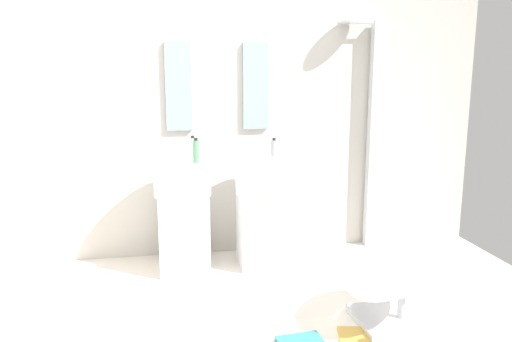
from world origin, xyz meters
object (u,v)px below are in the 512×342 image
Objects in this scene: pedestal_sink_left at (183,213)px; magazine_ochre at (361,337)px; soap_bottle_green at (196,151)px; coffee_mug at (379,340)px; soap_bottle_clear at (193,148)px; lounge_chair at (403,275)px; pedestal_sink_right at (263,209)px; shower_column at (374,132)px; soap_bottle_grey at (274,148)px.

magazine_ochre is at bearing -52.34° from pedestal_sink_left.
soap_bottle_green reaches higher than magazine_ochre.
soap_bottle_clear is (-0.98, 1.56, 0.94)m from coffee_mug.
soap_bottle_green is (-1.23, 1.09, 0.66)m from lounge_chair.
shower_column is at bearing 15.47° from pedestal_sink_right.
pedestal_sink_right is 0.93× the size of lounge_chair.
lounge_chair is 1.77m from soap_bottle_green.
soap_bottle_grey is 0.70m from soap_bottle_green.
pedestal_sink_left is at bearing 140.56° from magazine_ochre.
magazine_ochre is (-0.73, -1.63, -1.06)m from shower_column.
lounge_chair is 10.55× the size of coffee_mug.
soap_bottle_grey is (0.77, 0.10, 0.50)m from pedestal_sink_left.
coffee_mug is (0.42, -1.46, -0.43)m from pedestal_sink_right.
lounge_chair is 0.47m from magazine_ochre.
magazine_ochre is 1.51× the size of soap_bottle_clear.
shower_column is 1.00m from soap_bottle_grey.
shower_column is 1.86× the size of lounge_chair.
soap_bottle_clear is (-0.57, 0.10, 0.52)m from pedestal_sink_right.
pedestal_sink_left is 0.93× the size of lounge_chair.
soap_bottle_green is (0.11, -0.12, 0.52)m from pedestal_sink_left.
coffee_mug is at bearing -135.98° from lounge_chair.
soap_bottle_clear is at bearing 93.26° from soap_bottle_green.
lounge_chair is 6.01× the size of soap_bottle_clear.
soap_bottle_clear is at bearing 122.29° from coffee_mug.
pedestal_sink_right is (0.66, 0.00, 0.00)m from pedestal_sink_left.
pedestal_sink_right is 1.39m from lounge_chair.
soap_bottle_grey is at bearing 18.03° from soap_bottle_green.
pedestal_sink_right is at bearing 118.16° from magazine_ochre.
magazine_ochre is 1.74m from soap_bottle_grey.
pedestal_sink_right is 0.50× the size of shower_column.
magazine_ochre is (1.02, -1.33, -0.47)m from pedestal_sink_left.
shower_column is 2.07m from magazine_ochre.
lounge_chair is at bearing -46.59° from soap_bottle_clear.
soap_bottle_green is (-0.97, 1.34, 0.95)m from coffee_mug.
soap_bottle_clear is (-0.93, 1.43, 0.99)m from magazine_ochre.
shower_column is 1.70m from soap_bottle_green.
shower_column reaches higher than magazine_ochre.
pedestal_sink_left is at bearing -133.41° from soap_bottle_clear.
soap_bottle_grey reaches higher than pedestal_sink_left.
lounge_chair is (1.34, -1.21, -0.14)m from pedestal_sink_left.
pedestal_sink_left is at bearing 180.00° from pedestal_sink_right.
lounge_chair is 3.97× the size of magazine_ochre.
coffee_mug is at bearing -54.00° from soap_bottle_green.
pedestal_sink_right is 0.77m from soap_bottle_green.
soap_bottle_grey reaches higher than coffee_mug.
lounge_chair is 7.37× the size of soap_bottle_grey.
pedestal_sink_left and pedestal_sink_right have the same top height.
soap_bottle_clear reaches higher than pedestal_sink_right.
soap_bottle_clear reaches higher than lounge_chair.
pedestal_sink_right is 1.57m from coffee_mug.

